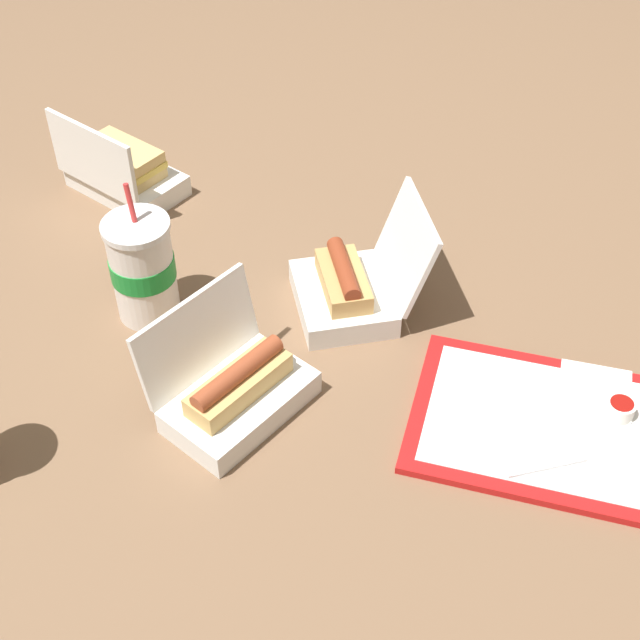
{
  "coord_description": "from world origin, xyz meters",
  "views": [
    {
      "loc": [
        -0.4,
        0.85,
        0.95
      ],
      "look_at": [
        -0.02,
        -0.02,
        0.05
      ],
      "focal_mm": 50.0,
      "sensor_mm": 36.0,
      "label": 1
    }
  ],
  "objects": [
    {
      "name": "ketchup_cup",
      "position": [
        -0.45,
        -0.05,
        0.03
      ],
      "size": [
        0.04,
        0.04,
        0.02
      ],
      "color": "white",
      "rests_on": "food_tray"
    },
    {
      "name": "ground_plane",
      "position": [
        0.0,
        0.0,
        0.0
      ],
      "size": [
        3.2,
        3.2,
        0.0
      ],
      "primitive_type": "plane",
      "color": "brown"
    },
    {
      "name": "napkin_stack",
      "position": [
        -0.42,
        -0.08,
        0.02
      ],
      "size": [
        0.11,
        0.11,
        0.0
      ],
      "primitive_type": "cube",
      "rotation": [
        0.0,
        0.0,
        0.16
      ],
      "color": "white",
      "rests_on": "food_tray"
    },
    {
      "name": "clamshell_hotdog_left",
      "position": [
        -0.03,
        -0.11,
        0.04
      ],
      "size": [
        0.26,
        0.25,
        0.18
      ],
      "color": "white",
      "rests_on": "ground_plane"
    },
    {
      "name": "soda_cup_corner",
      "position": [
        0.26,
        0.02,
        0.09
      ],
      "size": [
        0.1,
        0.1,
        0.23
      ],
      "color": "white",
      "rests_on": "ground_plane"
    },
    {
      "name": "food_tray",
      "position": [
        -0.37,
        0.01,
        0.01
      ],
      "size": [
        0.4,
        0.31,
        0.01
      ],
      "color": "red",
      "rests_on": "ground_plane"
    },
    {
      "name": "plastic_fork",
      "position": [
        -0.38,
        0.08,
        0.02
      ],
      "size": [
        0.09,
        0.08,
        0.0
      ],
      "primitive_type": "cube",
      "rotation": [
        0.0,
        0.0,
        0.67
      ],
      "color": "white",
      "rests_on": "food_tray"
    },
    {
      "name": "clamshell_hotdog_right",
      "position": [
        0.04,
        0.15,
        0.04
      ],
      "size": [
        0.21,
        0.24,
        0.16
      ],
      "color": "white",
      "rests_on": "ground_plane"
    },
    {
      "name": "clamshell_sandwich_back",
      "position": [
        0.47,
        -0.24,
        0.04
      ],
      "size": [
        0.23,
        0.18,
        0.16
      ],
      "color": "white",
      "rests_on": "ground_plane"
    }
  ]
}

